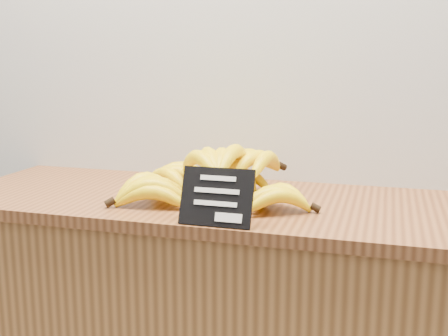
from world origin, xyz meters
The scene contains 3 objects.
counter_top centered at (0.03, 2.75, 0.92)m, with size 1.51×0.54×0.03m, color brown.
chalkboard_sign centered at (0.07, 2.51, 0.99)m, with size 0.16×0.01×0.13m, color black.
banana_pile centered at (-0.01, 2.75, 0.98)m, with size 0.53×0.40×0.13m.
Camera 1 is at (0.42, 1.37, 1.29)m, focal length 45.00 mm.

